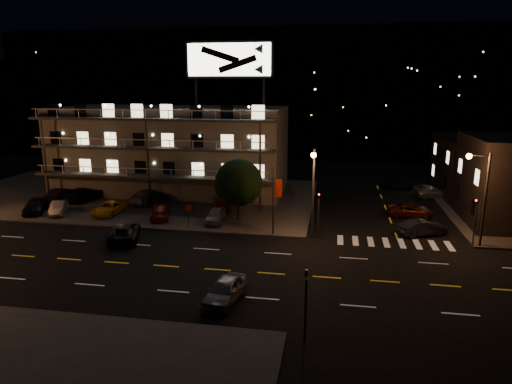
% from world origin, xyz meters
% --- Properties ---
extents(ground, '(140.00, 140.00, 0.00)m').
position_xyz_m(ground, '(0.00, 0.00, 0.00)').
color(ground, black).
rests_on(ground, ground).
extents(curb_nw, '(44.00, 24.00, 0.15)m').
position_xyz_m(curb_nw, '(-14.00, 20.00, 0.07)').
color(curb_nw, '#383836').
rests_on(curb_nw, ground).
extents(motel, '(28.00, 13.80, 18.10)m').
position_xyz_m(motel, '(-9.94, 23.88, 5.34)').
color(motel, gray).
rests_on(motel, ground).
extents(side_bldg_back, '(14.06, 12.00, 7.00)m').
position_xyz_m(side_bldg_back, '(29.99, 28.00, 3.50)').
color(side_bldg_back, black).
rests_on(side_bldg_back, ground).
extents(hill_backdrop, '(120.00, 25.00, 24.00)m').
position_xyz_m(hill_backdrop, '(-5.94, 68.78, 11.55)').
color(hill_backdrop, black).
rests_on(hill_backdrop, ground).
extents(streetlight_nc, '(0.44, 1.92, 8.00)m').
position_xyz_m(streetlight_nc, '(8.50, 7.94, 4.96)').
color(streetlight_nc, '#2D2D30').
rests_on(streetlight_nc, ground).
extents(streetlight_ne, '(1.92, 0.44, 8.00)m').
position_xyz_m(streetlight_ne, '(22.14, 8.30, 4.96)').
color(streetlight_ne, '#2D2D30').
rests_on(streetlight_ne, ground).
extents(signal_nw, '(0.20, 0.27, 4.60)m').
position_xyz_m(signal_nw, '(9.00, 8.50, 2.57)').
color(signal_nw, '#2D2D30').
rests_on(signal_nw, ground).
extents(signal_sw, '(0.20, 0.27, 4.60)m').
position_xyz_m(signal_sw, '(9.00, -8.50, 2.57)').
color(signal_sw, '#2D2D30').
rests_on(signal_sw, ground).
extents(signal_ne, '(0.27, 0.20, 4.60)m').
position_xyz_m(signal_ne, '(22.00, 8.50, 2.57)').
color(signal_ne, '#2D2D30').
rests_on(signal_ne, ground).
extents(banner_north, '(0.83, 0.16, 6.40)m').
position_xyz_m(banner_north, '(5.09, 8.40, 3.43)').
color(banner_north, '#2D2D30').
rests_on(banner_north, ground).
extents(stop_sign, '(0.91, 0.11, 2.61)m').
position_xyz_m(stop_sign, '(-3.00, 8.57, 1.71)').
color(stop_sign, '#2D2D30').
rests_on(stop_sign, ground).
extents(tree, '(4.86, 4.68, 6.12)m').
position_xyz_m(tree, '(0.98, 12.29, 3.79)').
color(tree, black).
rests_on(tree, curb_nw).
extents(lot_car_0, '(3.21, 4.88, 1.54)m').
position_xyz_m(lot_car_0, '(-20.57, 11.11, 0.92)').
color(lot_car_0, black).
rests_on(lot_car_0, curb_nw).
extents(lot_car_1, '(2.70, 4.10, 1.28)m').
position_xyz_m(lot_car_1, '(-17.95, 11.09, 0.79)').
color(lot_car_1, gray).
rests_on(lot_car_1, curb_nw).
extents(lot_car_2, '(2.28, 4.65, 1.27)m').
position_xyz_m(lot_car_2, '(-12.65, 11.86, 0.79)').
color(lot_car_2, gold).
rests_on(lot_car_2, curb_nw).
extents(lot_car_3, '(3.23, 4.86, 1.31)m').
position_xyz_m(lot_car_3, '(-6.97, 11.42, 0.80)').
color(lot_car_3, '#57190C').
rests_on(lot_car_3, curb_nw).
extents(lot_car_4, '(1.83, 4.07, 1.36)m').
position_xyz_m(lot_car_4, '(-1.03, 10.94, 0.83)').
color(lot_car_4, gray).
rests_on(lot_car_4, curb_nw).
extents(lot_car_5, '(1.68, 4.48, 1.46)m').
position_xyz_m(lot_car_5, '(-20.83, 16.23, 0.88)').
color(lot_car_5, black).
rests_on(lot_car_5, curb_nw).
extents(lot_car_6, '(4.23, 5.85, 1.48)m').
position_xyz_m(lot_car_6, '(-18.33, 16.83, 0.89)').
color(lot_car_6, black).
rests_on(lot_car_6, curb_nw).
extents(lot_car_7, '(3.33, 5.65, 1.54)m').
position_xyz_m(lot_car_7, '(-10.45, 16.97, 0.92)').
color(lot_car_7, gray).
rests_on(lot_car_7, curb_nw).
extents(lot_car_8, '(1.86, 3.98, 1.32)m').
position_xyz_m(lot_car_8, '(-9.17, 16.62, 0.81)').
color(lot_car_8, black).
rests_on(lot_car_8, curb_nw).
extents(lot_car_9, '(2.97, 4.65, 1.45)m').
position_xyz_m(lot_car_9, '(-1.73, 16.06, 0.87)').
color(lot_car_9, '#57190C').
rests_on(lot_car_9, curb_nw).
extents(side_car_0, '(4.64, 3.07, 1.44)m').
position_xyz_m(side_car_0, '(18.33, 10.79, 0.72)').
color(side_car_0, black).
rests_on(side_car_0, ground).
extents(side_car_1, '(4.88, 2.67, 1.30)m').
position_xyz_m(side_car_1, '(18.15, 16.87, 0.65)').
color(side_car_1, '#57190C').
rests_on(side_car_1, ground).
extents(side_car_2, '(4.56, 2.37, 1.26)m').
position_xyz_m(side_car_2, '(22.07, 25.36, 0.63)').
color(side_car_2, gray).
rests_on(side_car_2, ground).
extents(side_car_3, '(4.10, 1.75, 1.38)m').
position_xyz_m(side_car_3, '(18.42, 29.85, 0.69)').
color(side_car_3, black).
rests_on(side_car_3, ground).
extents(road_car_east, '(2.44, 4.59, 1.49)m').
position_xyz_m(road_car_east, '(3.72, -4.74, 0.74)').
color(road_car_east, gray).
rests_on(road_car_east, ground).
extents(road_car_west, '(3.91, 5.69, 1.45)m').
position_xyz_m(road_car_west, '(-7.73, 5.08, 0.72)').
color(road_car_west, black).
rests_on(road_car_west, ground).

